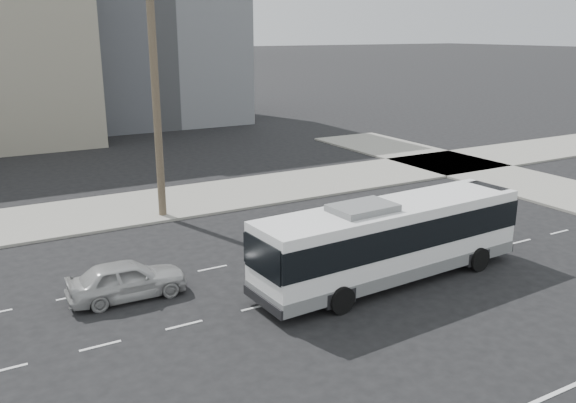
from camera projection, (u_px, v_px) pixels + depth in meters
ground at (322, 291)px, 24.62m from camera, size 700.00×700.00×0.00m
sidewalk_north at (188, 200)px, 37.54m from camera, size 120.00×7.00×0.15m
midrise_gray_center at (136, 6)px, 68.24m from camera, size 20.00×20.00×26.00m
city_bus at (391, 238)px, 25.23m from camera, size 12.77×3.49×3.63m
car_a at (127, 279)px, 23.80m from camera, size 2.03×4.72×1.59m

